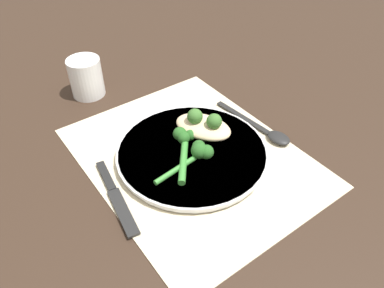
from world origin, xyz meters
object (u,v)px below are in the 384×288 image
object	(u,v)px
spoon	(269,132)
chicken_fillet	(203,127)
broccoli_stalk_left	(184,142)
plate	(192,152)
broccoli_stalk_rear	(198,152)
water_glass	(86,77)
knife	(115,195)

from	to	relation	value
spoon	chicken_fillet	bearing A→B (deg)	-36.59
broccoli_stalk_left	chicken_fillet	bearing A→B (deg)	51.47
broccoli_stalk_left	spoon	xyz separation A→B (m)	(-0.06, -0.17, -0.02)
chicken_fillet	spoon	world-z (taller)	chicken_fillet
chicken_fillet	broccoli_stalk_left	size ratio (longest dim) A/B	1.13
plate	broccoli_stalk_left	size ratio (longest dim) A/B	2.39
chicken_fillet	broccoli_stalk_left	bearing A→B (deg)	102.95
broccoli_stalk_rear	water_glass	xyz separation A→B (m)	(0.33, 0.06, 0.01)
plate	spoon	bearing A→B (deg)	-103.69
plate	broccoli_stalk_left	bearing A→B (deg)	18.39
broccoli_stalk_rear	water_glass	distance (m)	0.34
plate	knife	xyz separation A→B (m)	(-0.00, 0.16, -0.01)
chicken_fillet	water_glass	xyz separation A→B (m)	(0.28, 0.11, 0.01)
broccoli_stalk_rear	knife	bearing A→B (deg)	-103.67
chicken_fillet	broccoli_stalk_rear	bearing A→B (deg)	135.84
spoon	broccoli_stalk_left	bearing A→B (deg)	-23.85
broccoli_stalk_left	knife	size ratio (longest dim) A/B	0.66
water_glass	plate	bearing A→B (deg)	-168.48
chicken_fillet	knife	distance (m)	0.21
water_glass	chicken_fillet	bearing A→B (deg)	-158.43
chicken_fillet	knife	world-z (taller)	chicken_fillet
broccoli_stalk_rear	water_glass	world-z (taller)	water_glass
broccoli_stalk_left	knife	bearing A→B (deg)	-133.93
plate	broccoli_stalk_left	distance (m)	0.02
chicken_fillet	broccoli_stalk_rear	xyz separation A→B (m)	(-0.05, 0.05, -0.00)
broccoli_stalk_left	broccoli_stalk_rear	world-z (taller)	broccoli_stalk_rear
spoon	water_glass	size ratio (longest dim) A/B	2.20
plate	spoon	size ratio (longest dim) A/B	1.46
plate	chicken_fillet	xyz separation A→B (m)	(0.03, -0.05, 0.02)
water_glass	broccoli_stalk_rear	bearing A→B (deg)	-169.67
spoon	plate	bearing A→B (deg)	-18.86
plate	knife	size ratio (longest dim) A/B	1.58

